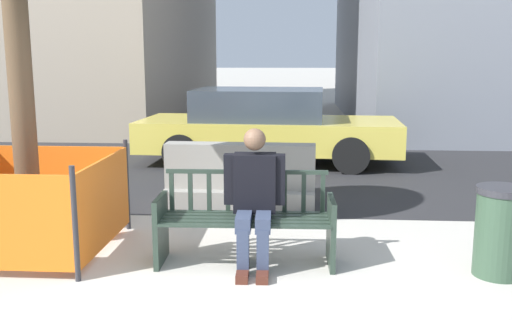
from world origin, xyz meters
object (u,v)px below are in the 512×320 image
at_px(seated_person, 254,195).
at_px(jersey_barrier_centre, 240,180).
at_px(car_taxi_near, 266,126).
at_px(construction_fence, 29,201).
at_px(trash_bin, 500,231).
at_px(street_bench, 246,223).

height_order(seated_person, jersey_barrier_centre, seated_person).
bearing_deg(car_taxi_near, seated_person, -88.31).
xyz_separation_m(construction_fence, trash_bin, (4.58, -0.39, -0.11)).
height_order(jersey_barrier_centre, trash_bin, jersey_barrier_centre).
relative_size(street_bench, car_taxi_near, 0.35).
bearing_deg(construction_fence, trash_bin, -4.88).
relative_size(street_bench, construction_fence, 1.05).
bearing_deg(car_taxi_near, trash_bin, -66.48).
xyz_separation_m(car_taxi_near, trash_bin, (2.40, -5.52, -0.28)).
relative_size(jersey_barrier_centre, construction_fence, 1.24).
bearing_deg(trash_bin, seated_person, 177.22).
height_order(street_bench, trash_bin, street_bench).
distance_m(construction_fence, car_taxi_near, 5.57).
height_order(street_bench, car_taxi_near, car_taxi_near).
xyz_separation_m(street_bench, car_taxi_near, (-0.07, 5.36, 0.30)).
relative_size(seated_person, jersey_barrier_centre, 0.65).
bearing_deg(car_taxi_near, construction_fence, -112.97).
bearing_deg(street_bench, trash_bin, -4.01).
relative_size(seated_person, trash_bin, 1.58).
bearing_deg(jersey_barrier_centre, construction_fence, -135.42).
bearing_deg(trash_bin, street_bench, 175.99).
bearing_deg(jersey_barrier_centre, seated_person, -81.12).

